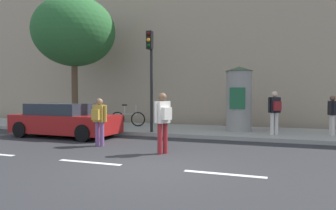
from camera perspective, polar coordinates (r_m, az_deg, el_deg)
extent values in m
plane|color=#2B2B2D|center=(7.42, -3.07, -11.58)|extent=(80.00, 80.00, 0.00)
cube|color=#9E9B93|center=(14.03, 8.09, -4.86)|extent=(36.00, 4.00, 0.15)
cube|color=silver|center=(8.22, -14.35, -10.27)|extent=(1.80, 0.16, 0.01)
cube|color=silver|center=(6.96, 10.39, -12.49)|extent=(1.80, 0.16, 0.01)
cube|color=tan|center=(19.17, 11.24, 12.21)|extent=(36.00, 5.00, 10.32)
cylinder|color=black|center=(13.02, -3.09, 2.61)|extent=(0.12, 0.12, 3.47)
cube|color=black|center=(13.05, -3.42, 11.92)|extent=(0.24, 0.24, 0.75)
sphere|color=#390605|center=(12.97, -3.65, 13.04)|extent=(0.16, 0.16, 0.16)
sphere|color=#F2A519|center=(12.93, -3.65, 11.99)|extent=(0.16, 0.16, 0.16)
sphere|color=#07330F|center=(12.89, -3.65, 10.94)|extent=(0.16, 0.16, 0.16)
cylinder|color=gray|center=(13.63, 13.03, 0.70)|extent=(1.08, 1.08, 2.60)
cone|color=#334C33|center=(13.67, 13.07, 6.57)|extent=(1.19, 1.19, 0.20)
cube|color=#1E5938|center=(13.08, 12.75, 1.22)|extent=(0.65, 0.02, 0.90)
cylinder|color=brown|center=(16.40, -16.92, 1.63)|extent=(0.31, 0.31, 3.03)
ellipsoid|color=#28602D|center=(16.71, -17.04, 12.94)|extent=(4.14, 4.14, 3.52)
cylinder|color=#724C84|center=(10.69, -12.99, -5.23)|extent=(0.14, 0.14, 0.81)
cylinder|color=#724C84|center=(10.58, -12.16, -5.31)|extent=(0.14, 0.14, 0.81)
cube|color=#B78C33|center=(10.57, -12.60, -1.54)|extent=(0.41, 0.28, 0.58)
cylinder|color=#B78C33|center=(10.72, -13.61, -1.50)|extent=(0.09, 0.09, 0.55)
cylinder|color=#B78C33|center=(10.43, -11.56, -1.58)|extent=(0.09, 0.09, 0.55)
sphere|color=#8C664C|center=(10.55, -12.62, 0.62)|extent=(0.22, 0.22, 0.22)
cube|color=#B78C33|center=(10.43, -13.20, -1.74)|extent=(0.29, 0.19, 0.36)
cylinder|color=maroon|center=(9.08, -0.53, -6.17)|extent=(0.14, 0.14, 0.90)
cylinder|color=maroon|center=(8.96, -1.53, -6.29)|extent=(0.14, 0.14, 0.90)
cube|color=silver|center=(8.94, -1.03, -1.33)|extent=(0.41, 0.47, 0.64)
cylinder|color=silver|center=(9.10, 0.17, -1.27)|extent=(0.09, 0.09, 0.61)
cylinder|color=silver|center=(8.79, -2.27, -1.39)|extent=(0.09, 0.09, 0.61)
sphere|color=brown|center=(8.93, -1.03, 1.50)|extent=(0.24, 0.24, 0.24)
cube|color=silver|center=(8.81, -0.28, -1.59)|extent=(0.28, 0.32, 0.36)
cylinder|color=silver|center=(12.89, 19.48, -3.28)|extent=(0.14, 0.14, 0.87)
cylinder|color=silver|center=(12.78, 18.77, -3.32)|extent=(0.14, 0.14, 0.87)
cube|color=black|center=(12.79, 19.17, 0.01)|extent=(0.45, 0.42, 0.61)
cylinder|color=black|center=(12.92, 20.03, 0.02)|extent=(0.09, 0.09, 0.58)
cylinder|color=black|center=(12.66, 18.28, 0.00)|extent=(0.09, 0.09, 0.58)
sphere|color=beige|center=(12.78, 19.19, 1.91)|extent=(0.23, 0.23, 0.23)
cube|color=maroon|center=(12.64, 19.63, -0.16)|extent=(0.32, 0.29, 0.36)
cylinder|color=silver|center=(13.55, 28.31, -3.34)|extent=(0.14, 0.14, 0.78)
cylinder|color=silver|center=(13.73, 28.05, -3.26)|extent=(0.14, 0.14, 0.78)
cube|color=black|center=(13.60, 28.23, -0.50)|extent=(0.30, 0.43, 0.55)
cylinder|color=black|center=(13.37, 28.55, -0.54)|extent=(0.09, 0.09, 0.53)
cylinder|color=black|center=(13.83, 27.92, -0.45)|extent=(0.09, 0.09, 0.53)
sphere|color=brown|center=(13.59, 28.25, 1.12)|extent=(0.21, 0.21, 0.21)
cylinder|color=#724C84|center=(14.51, 18.99, -2.76)|extent=(0.14, 0.14, 0.84)
cylinder|color=#724C84|center=(14.29, 19.38, -2.84)|extent=(0.14, 0.14, 0.84)
cube|color=#724C84|center=(14.36, 19.22, 0.04)|extent=(0.42, 0.55, 0.59)
cylinder|color=#724C84|center=(14.63, 18.76, 0.08)|extent=(0.09, 0.09, 0.56)
cylinder|color=#724C84|center=(14.09, 19.70, 0.00)|extent=(0.09, 0.09, 0.56)
sphere|color=tan|center=(14.35, 19.24, 1.68)|extent=(0.23, 0.23, 0.23)
torus|color=black|center=(15.61, -9.37, -2.57)|extent=(0.71, 0.22, 0.72)
torus|color=black|center=(15.36, -5.59, -2.63)|extent=(0.71, 0.22, 0.72)
cylinder|color=silver|center=(15.45, -7.50, -1.68)|extent=(0.93, 0.26, 0.04)
cylinder|color=silver|center=(15.48, -8.07, -0.93)|extent=(0.04, 0.04, 0.45)
cylinder|color=silver|center=(15.35, -5.98, -0.95)|extent=(0.04, 0.04, 0.50)
cube|color=black|center=(15.47, -8.07, -0.01)|extent=(0.26, 0.15, 0.06)
cube|color=maroon|center=(13.31, -18.47, -3.27)|extent=(4.44, 2.00, 0.73)
cube|color=#262D38|center=(13.41, -19.21, -0.69)|extent=(2.51, 1.75, 0.46)
cylinder|color=black|center=(13.76, -25.72, -4.14)|extent=(0.65, 0.24, 0.64)
cylinder|color=black|center=(14.99, -20.78, -3.59)|extent=(0.65, 0.24, 0.64)
cylinder|color=black|center=(11.70, -15.47, -5.06)|extent=(0.65, 0.24, 0.64)
cylinder|color=black|center=(13.13, -10.84, -4.27)|extent=(0.65, 0.24, 0.64)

